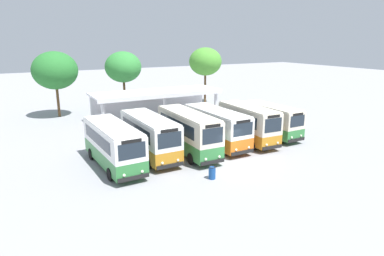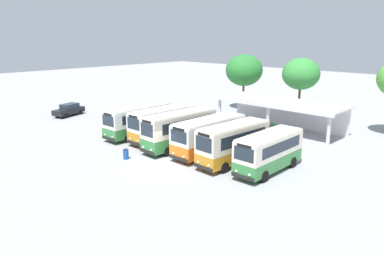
% 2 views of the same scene
% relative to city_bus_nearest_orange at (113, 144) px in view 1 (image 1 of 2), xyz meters
% --- Properties ---
extents(ground_plane, '(180.00, 180.00, 0.00)m').
position_rel_city_bus_nearest_orange_xyz_m(ground_plane, '(8.04, -4.32, -1.80)').
color(ground_plane, '#939399').
extents(city_bus_nearest_orange, '(2.60, 8.09, 3.24)m').
position_rel_city_bus_nearest_orange_xyz_m(city_bus_nearest_orange, '(0.00, 0.00, 0.00)').
color(city_bus_nearest_orange, black).
rests_on(city_bus_nearest_orange, ground).
extents(city_bus_second_in_row, '(2.41, 7.72, 3.36)m').
position_rel_city_bus_nearest_orange_xyz_m(city_bus_second_in_row, '(3.16, 0.67, 0.06)').
color(city_bus_second_in_row, black).
rests_on(city_bus_second_in_row, ground).
extents(city_bus_middle_cream, '(2.34, 8.07, 3.50)m').
position_rel_city_bus_nearest_orange_xyz_m(city_bus_middle_cream, '(6.32, 0.02, 0.13)').
color(city_bus_middle_cream, black).
rests_on(city_bus_middle_cream, ground).
extents(city_bus_fourth_amber, '(2.48, 7.94, 3.29)m').
position_rel_city_bus_nearest_orange_xyz_m(city_bus_fourth_amber, '(9.48, 0.68, 0.02)').
color(city_bus_fourth_amber, black).
rests_on(city_bus_fourth_amber, ground).
extents(city_bus_fifth_blue, '(2.47, 7.26, 3.41)m').
position_rel_city_bus_nearest_orange_xyz_m(city_bus_fifth_blue, '(12.64, 0.15, 0.08)').
color(city_bus_fifth_blue, black).
rests_on(city_bus_fifth_blue, ground).
extents(city_bus_far_end_green, '(2.31, 7.03, 3.12)m').
position_rel_city_bus_nearest_orange_xyz_m(city_bus_far_end_green, '(15.80, 0.66, -0.07)').
color(city_bus_far_end_green, black).
rests_on(city_bus_far_end_green, ground).
extents(terminal_canopy, '(15.28, 5.04, 3.40)m').
position_rel_city_bus_nearest_orange_xyz_m(terminal_canopy, '(9.05, 13.55, 0.81)').
color(terminal_canopy, silver).
rests_on(terminal_canopy, ground).
extents(waiting_chair_end_by_column, '(0.45, 0.45, 0.86)m').
position_rel_city_bus_nearest_orange_xyz_m(waiting_chair_end_by_column, '(7.42, 12.14, -1.27)').
color(waiting_chair_end_by_column, slate).
rests_on(waiting_chair_end_by_column, ground).
extents(waiting_chair_second_from_end, '(0.45, 0.45, 0.86)m').
position_rel_city_bus_nearest_orange_xyz_m(waiting_chair_second_from_end, '(8.17, 12.09, -1.27)').
color(waiting_chair_second_from_end, slate).
rests_on(waiting_chair_second_from_end, ground).
extents(waiting_chair_middle_seat, '(0.45, 0.45, 0.86)m').
position_rel_city_bus_nearest_orange_xyz_m(waiting_chair_middle_seat, '(8.92, 12.12, -1.27)').
color(waiting_chair_middle_seat, slate).
rests_on(waiting_chair_middle_seat, ground).
extents(waiting_chair_fourth_seat, '(0.45, 0.45, 0.86)m').
position_rel_city_bus_nearest_orange_xyz_m(waiting_chair_fourth_seat, '(9.67, 12.17, -1.27)').
color(waiting_chair_fourth_seat, slate).
rests_on(waiting_chair_fourth_seat, ground).
extents(waiting_chair_fifth_seat, '(0.45, 0.45, 0.86)m').
position_rel_city_bus_nearest_orange_xyz_m(waiting_chair_fifth_seat, '(10.42, 12.18, -1.27)').
color(waiting_chair_fifth_seat, slate).
rests_on(waiting_chair_fifth_seat, ground).
extents(waiting_chair_far_end_seat, '(0.45, 0.45, 0.86)m').
position_rel_city_bus_nearest_orange_xyz_m(waiting_chair_far_end_seat, '(11.17, 12.19, -1.27)').
color(waiting_chair_far_end_seat, slate).
rests_on(waiting_chair_far_end_seat, ground).
extents(roadside_tree_behind_canopy, '(4.83, 4.83, 7.78)m').
position_rel_city_bus_nearest_orange_xyz_m(roadside_tree_behind_canopy, '(7.51, 20.66, 3.91)').
color(roadside_tree_behind_canopy, brown).
rests_on(roadside_tree_behind_canopy, ground).
extents(roadside_tree_east_of_canopy, '(4.79, 4.79, 8.18)m').
position_rel_city_bus_nearest_orange_xyz_m(roadside_tree_east_of_canopy, '(19.60, 19.46, 4.32)').
color(roadside_tree_east_of_canopy, brown).
rests_on(roadside_tree_east_of_canopy, ground).
extents(roadside_tree_west_of_canopy, '(5.34, 5.34, 7.95)m').
position_rel_city_bus_nearest_orange_xyz_m(roadside_tree_west_of_canopy, '(-1.13, 20.05, 3.87)').
color(roadside_tree_west_of_canopy, brown).
rests_on(roadside_tree_west_of_canopy, ground).
extents(litter_bin_apron, '(0.49, 0.49, 0.90)m').
position_rel_city_bus_nearest_orange_xyz_m(litter_bin_apron, '(5.22, -5.52, -1.34)').
color(litter_bin_apron, '#19478C').
rests_on(litter_bin_apron, ground).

